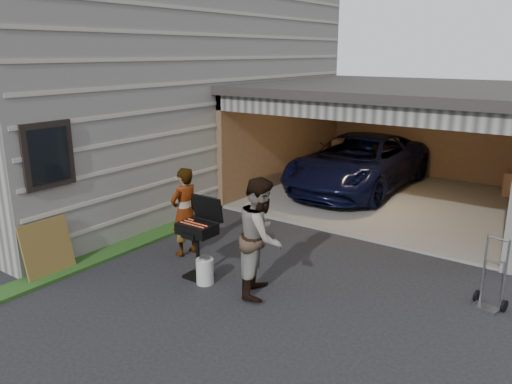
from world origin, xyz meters
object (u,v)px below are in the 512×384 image
at_px(woman, 185,212).
at_px(bbq_grill, 198,231).
at_px(minivan, 358,165).
at_px(plywood_panel, 48,249).
at_px(man, 261,237).
at_px(propane_tank, 205,271).
at_px(hand_truck, 490,294).

xyz_separation_m(woman, bbq_grill, (0.85, -0.57, -0.02)).
xyz_separation_m(minivan, plywood_panel, (-1.94, -7.96, -0.25)).
bearing_deg(man, plywood_panel, 92.29).
height_order(man, propane_tank, man).
xyz_separation_m(bbq_grill, plywood_panel, (-2.08, -1.45, -0.33)).
distance_m(woman, bbq_grill, 1.02).
height_order(bbq_grill, hand_truck, bbq_grill).
bearing_deg(hand_truck, man, -138.37).
bearing_deg(propane_tank, bbq_grill, 149.11).
bearing_deg(bbq_grill, hand_truck, 22.08).
bearing_deg(propane_tank, man, 17.46).
bearing_deg(plywood_panel, minivan, 76.31).
relative_size(woman, hand_truck, 1.50).
xyz_separation_m(bbq_grill, propane_tank, (0.25, -0.15, -0.59)).
bearing_deg(plywood_panel, man, 25.92).
distance_m(minivan, hand_truck, 6.49).
xyz_separation_m(woman, propane_tank, (1.11, -0.72, -0.61)).
bearing_deg(plywood_panel, bbq_grill, 34.74).
height_order(propane_tank, plywood_panel, plywood_panel).
height_order(woman, propane_tank, woman).
distance_m(bbq_grill, plywood_panel, 2.56).
xyz_separation_m(plywood_panel, hand_truck, (6.26, 3.14, -0.27)).
relative_size(woman, man, 0.89).
bearing_deg(man, woman, 54.27).
relative_size(minivan, man, 2.81).
relative_size(propane_tank, hand_truck, 0.39).
height_order(man, hand_truck, man).
bearing_deg(propane_tank, plywood_panel, -151.06).
height_order(woman, man, man).
relative_size(bbq_grill, propane_tank, 3.17).
bearing_deg(bbq_grill, minivan, 91.28).
xyz_separation_m(propane_tank, hand_truck, (3.92, 1.85, -0.00)).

